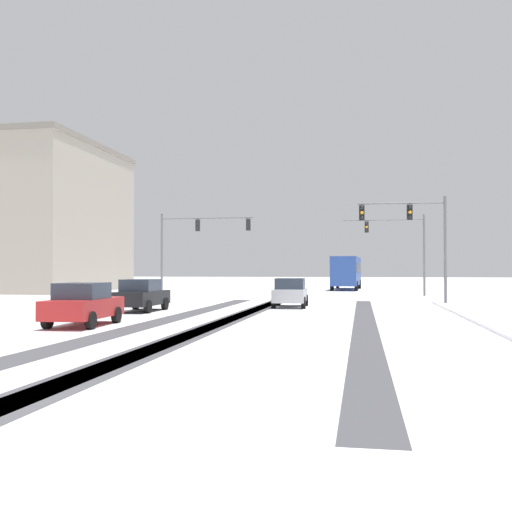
# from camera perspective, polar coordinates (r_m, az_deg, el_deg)

# --- Properties ---
(ground_plane) EXTENTS (300.00, 300.00, 0.00)m
(ground_plane) POSITION_cam_1_polar(r_m,az_deg,el_deg) (10.39, -21.31, -13.01)
(ground_plane) COLOR white
(wheel_track_left_lane) EXTENTS (0.90, 33.04, 0.01)m
(wheel_track_left_lane) POSITION_cam_1_polar(r_m,az_deg,el_deg) (23.81, 10.43, -6.37)
(wheel_track_left_lane) COLOR #4C4C51
(wheel_track_left_lane) RESTS_ON ground
(wheel_track_right_lane) EXTENTS (0.96, 33.04, 0.01)m
(wheel_track_right_lane) POSITION_cam_1_polar(r_m,az_deg,el_deg) (24.45, -3.20, -6.26)
(wheel_track_right_lane) COLOR #4C4C51
(wheel_track_right_lane) RESTS_ON ground
(wheel_track_center) EXTENTS (1.07, 33.04, 0.01)m
(wheel_track_center) POSITION_cam_1_polar(r_m,az_deg,el_deg) (24.40, -2.62, -6.27)
(wheel_track_center) COLOR #4C4C51
(wheel_track_center) RESTS_ON ground
(wheel_track_oncoming) EXTENTS (1.18, 33.04, 0.01)m
(wheel_track_oncoming) POSITION_cam_1_polar(r_m,az_deg,el_deg) (25.12, -8.65, -6.11)
(wheel_track_oncoming) COLOR #4C4C51
(wheel_track_oncoming) RESTS_ON ground
(traffic_signal_near_right) EXTENTS (5.25, 0.60, 6.50)m
(traffic_signal_near_right) POSITION_cam_1_polar(r_m,az_deg,el_deg) (36.84, 15.00, 2.63)
(traffic_signal_near_right) COLOR slate
(traffic_signal_near_right) RESTS_ON ground
(traffic_signal_far_right) EXTENTS (6.52, 0.39, 6.50)m
(traffic_signal_far_right) POSITION_cam_1_polar(r_m,az_deg,el_deg) (48.93, 13.76, 1.49)
(traffic_signal_far_right) COLOR slate
(traffic_signal_far_right) RESTS_ON ground
(traffic_signal_far_left) EXTENTS (7.41, 0.39, 6.50)m
(traffic_signal_far_left) POSITION_cam_1_polar(r_m,az_deg,el_deg) (46.64, -6.01, 1.89)
(traffic_signal_far_left) COLOR slate
(traffic_signal_far_left) RESTS_ON ground
(car_silver_lead) EXTENTS (1.95, 4.16, 1.62)m
(car_silver_lead) POSITION_cam_1_polar(r_m,az_deg,el_deg) (33.30, 3.32, -3.53)
(car_silver_lead) COLOR #B7BABF
(car_silver_lead) RESTS_ON ground
(car_black_second) EXTENTS (1.84, 4.10, 1.62)m
(car_black_second) POSITION_cam_1_polar(r_m,az_deg,el_deg) (30.51, -10.98, -3.72)
(car_black_second) COLOR black
(car_black_second) RESTS_ON ground
(car_red_third) EXTENTS (2.00, 4.18, 1.62)m
(car_red_third) POSITION_cam_1_polar(r_m,az_deg,el_deg) (23.20, -16.27, -4.47)
(car_red_third) COLOR red
(car_red_third) RESTS_ON ground
(bus_oncoming) EXTENTS (3.00, 11.09, 3.38)m
(bus_oncoming) POSITION_cam_1_polar(r_m,az_deg,el_deg) (62.66, 8.70, -1.38)
(bus_oncoming) COLOR #284793
(bus_oncoming) RESTS_ON ground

